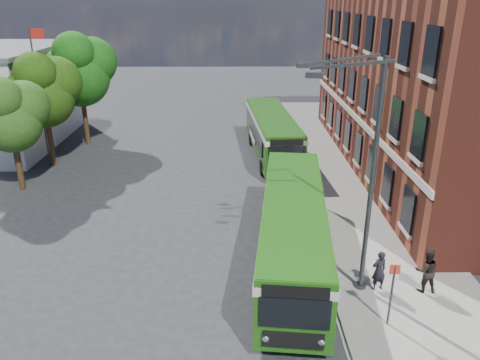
{
  "coord_description": "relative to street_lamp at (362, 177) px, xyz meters",
  "views": [
    {
      "loc": [
        0.35,
        -17.47,
        10.82
      ],
      "look_at": [
        0.53,
        4.29,
        2.2
      ],
      "focal_mm": 35.0,
      "sensor_mm": 36.0,
      "label": 1
    }
  ],
  "objects": [
    {
      "name": "ground",
      "position": [
        -4.84,
        2.0,
        -4.79
      ],
      "size": [
        120.0,
        120.0,
        0.0
      ],
      "primitive_type": "plane",
      "color": "#272729",
      "rests_on": "ground"
    },
    {
      "name": "tree_left",
      "position": [
        -17.26,
        10.48,
        -0.2
      ],
      "size": [
        4.01,
        3.81,
        6.77
      ],
      "color": "#331F12",
      "rests_on": "ground"
    },
    {
      "name": "pedestrian_a",
      "position": [
        0.98,
        -0.11,
        -3.81
      ],
      "size": [
        0.69,
        0.54,
        1.65
      ],
      "primitive_type": "imported",
      "rotation": [
        0.0,
        0.0,
        3.41
      ],
      "color": "black",
      "rests_on": "pavement"
    },
    {
      "name": "pedestrian_b",
      "position": [
        2.75,
        -0.24,
        -3.74
      ],
      "size": [
        0.89,
        0.7,
        1.8
      ],
      "primitive_type": "imported",
      "rotation": [
        0.0,
        0.0,
        3.12
      ],
      "color": "black",
      "rests_on": "pavement"
    },
    {
      "name": "tree_right",
      "position": [
        -16.0,
        19.63,
        0.98
      ],
      "size": [
        5.04,
        4.79,
        8.51
      ],
      "color": "#331F12",
      "rests_on": "ground"
    },
    {
      "name": "bus_front",
      "position": [
        -2.1,
        2.12,
        -2.96
      ],
      "size": [
        3.85,
        12.52,
        3.02
      ],
      "color": "#225B14",
      "rests_on": "ground"
    },
    {
      "name": "tree_mid",
      "position": [
        -16.92,
        14.75,
        0.39
      ],
      "size": [
        4.53,
        4.3,
        7.64
      ],
      "color": "#331F12",
      "rests_on": "ground"
    },
    {
      "name": "brick_office",
      "position": [
        9.16,
        14.0,
        2.18
      ],
      "size": [
        12.1,
        26.0,
        14.2
      ],
      "color": "maroon",
      "rests_on": "ground"
    },
    {
      "name": "pavement",
      "position": [
        2.16,
        10.0,
        -4.72
      ],
      "size": [
        6.0,
        48.0,
        0.15
      ],
      "primitive_type": "cube",
      "color": "gray",
      "rests_on": "ground"
    },
    {
      "name": "street_lamp",
      "position": [
        0.0,
        0.0,
        0.0
      ],
      "size": [
        2.96,
        2.38,
        9.0
      ],
      "color": "#343639",
      "rests_on": "ground"
    },
    {
      "name": "flagpole",
      "position": [
        -17.29,
        15.0,
        0.15
      ],
      "size": [
        0.95,
        0.1,
        9.0
      ],
      "color": "#343639",
      "rests_on": "ground"
    },
    {
      "name": "kerb_line",
      "position": [
        -0.89,
        10.0,
        -4.79
      ],
      "size": [
        0.12,
        48.0,
        0.01
      ],
      "primitive_type": "cube",
      "color": "beige",
      "rests_on": "ground"
    },
    {
      "name": "bus_rear",
      "position": [
        -1.94,
        16.7,
        -2.96
      ],
      "size": [
        3.45,
        11.64,
        3.02
      ],
      "color": "#1F5212",
      "rests_on": "ground"
    },
    {
      "name": "bus_stop_sign",
      "position": [
        0.76,
        -2.2,
        -3.28
      ],
      "size": [
        0.35,
        0.08,
        2.52
      ],
      "color": "#343639",
      "rests_on": "ground"
    }
  ]
}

